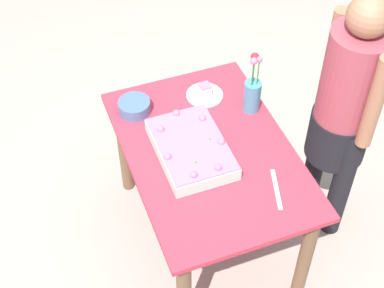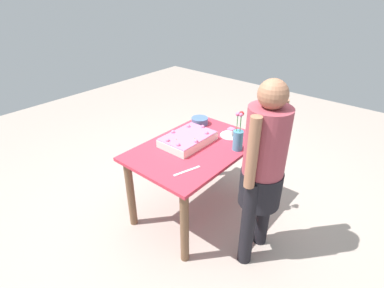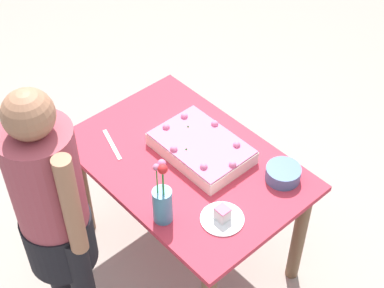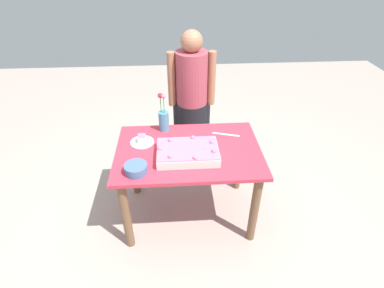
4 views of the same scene
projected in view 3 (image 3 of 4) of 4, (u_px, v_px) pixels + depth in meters
name	position (u px, v px, depth m)	size (l,w,h in m)	color
ground_plane	(187.00, 250.00, 3.38)	(8.00, 8.00, 0.00)	#A99A8E
dining_table	(186.00, 180.00, 2.97)	(1.17, 0.79, 0.73)	#C43043
sheet_cake	(201.00, 148.00, 2.89)	(0.47, 0.32, 0.10)	#FCE4D0
serving_plate_with_slice	(222.00, 217.00, 2.60)	(0.20, 0.20, 0.08)	white
cake_knife	(112.00, 145.00, 2.96)	(0.24, 0.02, 0.00)	silver
flower_vase	(162.00, 202.00, 2.54)	(0.09, 0.09, 0.35)	teal
fruit_bowl	(283.00, 173.00, 2.77)	(0.17, 0.17, 0.07)	#496795
person_standing	(53.00, 210.00, 2.49)	(0.45, 0.31, 1.49)	black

